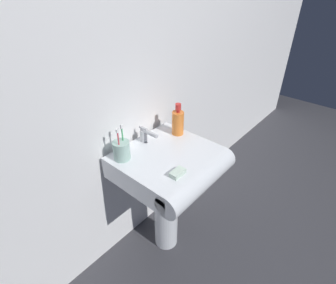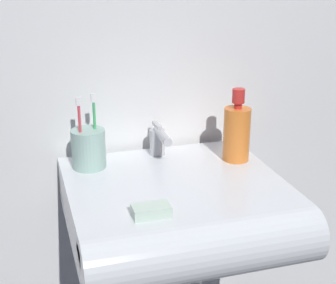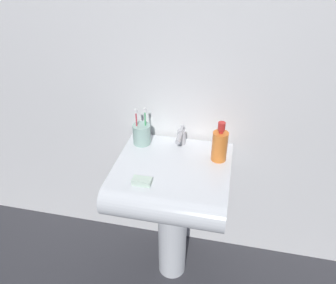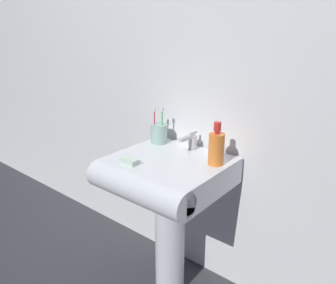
# 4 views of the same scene
# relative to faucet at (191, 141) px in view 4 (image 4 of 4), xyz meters

# --- Properties ---
(wall_back) EXTENTS (5.00, 0.05, 2.40)m
(wall_back) POSITION_rel_faucet_xyz_m (-0.01, 0.11, 0.42)
(wall_back) COLOR white
(wall_back) RESTS_ON ground
(sink_pedestal) EXTENTS (0.15, 0.15, 0.61)m
(sink_pedestal) POSITION_rel_faucet_xyz_m (-0.01, -0.15, -0.48)
(sink_pedestal) COLOR white
(sink_pedestal) RESTS_ON ground
(sink_basin) EXTENTS (0.51, 0.50, 0.12)m
(sink_basin) POSITION_rel_faucet_xyz_m (-0.01, -0.20, -0.11)
(sink_basin) COLOR white
(sink_basin) RESTS_ON sink_pedestal
(faucet) EXTENTS (0.04, 0.13, 0.09)m
(faucet) POSITION_rel_faucet_xyz_m (0.00, 0.00, 0.00)
(faucet) COLOR #B7B7BC
(faucet) RESTS_ON sink_basin
(toothbrush_cup) EXTENTS (0.09, 0.09, 0.19)m
(toothbrush_cup) POSITION_rel_faucet_xyz_m (-0.19, -0.02, 0.00)
(toothbrush_cup) COLOR #99BFB2
(toothbrush_cup) RESTS_ON sink_basin
(soap_bottle) EXTENTS (0.07, 0.07, 0.19)m
(soap_bottle) POSITION_rel_faucet_xyz_m (0.19, -0.08, 0.03)
(soap_bottle) COLOR orange
(soap_bottle) RESTS_ON sink_basin
(bar_soap) EXTENTS (0.08, 0.04, 0.02)m
(bar_soap) POSITION_rel_faucet_xyz_m (-0.10, -0.32, -0.04)
(bar_soap) COLOR silver
(bar_soap) RESTS_ON sink_basin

